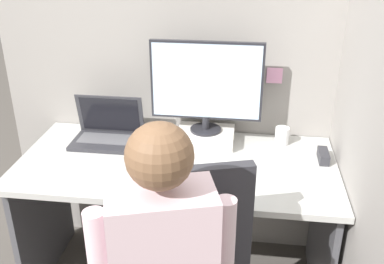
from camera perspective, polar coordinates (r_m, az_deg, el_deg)
cubicle_panel_back at (r=2.52m, az=-0.55°, el=1.65°), size 2.05×0.05×1.60m
cubicle_panel_right at (r=2.13m, az=19.41°, el=-4.55°), size 0.04×1.38×1.60m
desk at (r=2.29m, az=-1.91°, el=-7.66°), size 1.55×0.73×0.74m
paper_box at (r=2.36m, az=1.73°, el=-0.58°), size 0.29×0.21×0.07m
monitor at (r=2.25m, az=1.83°, el=6.11°), size 0.56×0.16×0.47m
laptop at (r=2.41m, az=-10.62°, el=-0.16°), size 0.36×0.23×0.24m
mouse at (r=2.12m, az=-5.94°, el=-4.56°), size 0.06×0.04×0.03m
stapler at (r=2.28m, az=16.34°, el=-2.93°), size 0.05×0.13×0.05m
carrot_toy at (r=2.01m, az=0.60°, el=-5.85°), size 0.05×0.11×0.05m
coffee_mug at (r=2.39m, az=11.35°, el=-0.48°), size 0.07×0.07×0.09m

